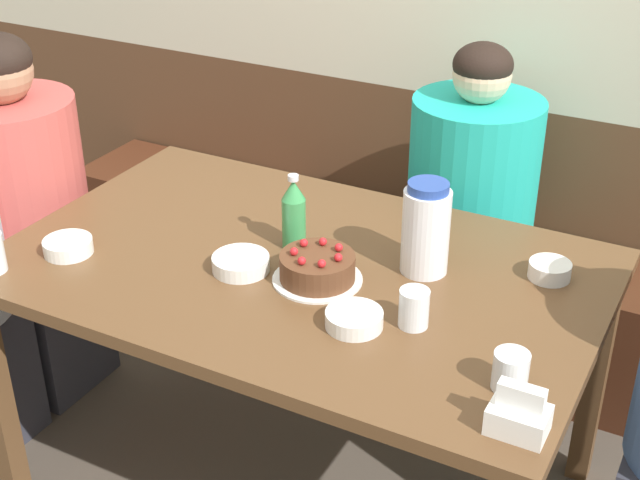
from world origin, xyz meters
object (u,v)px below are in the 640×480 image
at_px(person_dark_striped, 469,222).
at_px(bowl_side_dish, 550,270).
at_px(napkin_holder, 519,415).
at_px(bowl_sauce_shallow, 354,319).
at_px(birthday_cake, 317,268).
at_px(bowl_soup_white, 241,263).
at_px(water_pitcher, 426,229).
at_px(soju_bottle, 294,214).
at_px(glass_tumbler_short, 511,371).
at_px(bench_seat, 417,286).
at_px(bowl_rice_small, 68,246).
at_px(person_teal_shirt, 25,220).
at_px(glass_shot_small, 414,308).

bearing_deg(person_dark_striped, bowl_side_dish, 36.01).
height_order(napkin_holder, bowl_sauce_shallow, napkin_holder).
xyz_separation_m(birthday_cake, napkin_holder, (0.58, -0.31, 0.00)).
bearing_deg(bowl_soup_white, water_pitcher, 27.91).
distance_m(bowl_soup_white, bowl_side_dish, 0.75).
relative_size(birthday_cake, water_pitcher, 0.93).
bearing_deg(bowl_soup_white, soju_bottle, 70.75).
xyz_separation_m(bowl_side_dish, glass_tumbler_short, (0.04, -0.46, 0.02)).
height_order(bench_seat, person_dark_striped, person_dark_striped).
height_order(bowl_soup_white, bowl_rice_small, same).
distance_m(soju_bottle, person_teal_shirt, 0.97).
distance_m(glass_tumbler_short, person_dark_striped, 1.07).
relative_size(bowl_sauce_shallow, glass_tumbler_short, 1.58).
distance_m(bowl_side_dish, glass_shot_small, 0.40).
bearing_deg(bowl_side_dish, person_dark_striped, 126.01).
bearing_deg(bowl_sauce_shallow, glass_shot_small, 29.76).
height_order(napkin_holder, person_dark_striped, person_dark_striped).
bearing_deg(birthday_cake, water_pitcher, 38.66).
distance_m(birthday_cake, water_pitcher, 0.28).
height_order(birthday_cake, glass_tumbler_short, birthday_cake).
bearing_deg(birthday_cake, person_dark_striped, 81.17).
bearing_deg(bowl_rice_small, glass_tumbler_short, -0.50).
height_order(birthday_cake, bowl_soup_white, birthday_cake).
bearing_deg(soju_bottle, napkin_holder, -30.77).
xyz_separation_m(birthday_cake, glass_shot_small, (0.28, -0.07, 0.01)).
height_order(bowl_rice_small, person_dark_striped, person_dark_striped).
relative_size(bowl_sauce_shallow, glass_shot_small, 1.45).
bearing_deg(glass_tumbler_short, bowl_soup_white, 168.87).
distance_m(water_pitcher, person_dark_striped, 0.68).
distance_m(soju_bottle, glass_tumbler_short, 0.73).
distance_m(bowl_sauce_shallow, glass_tumbler_short, 0.37).
height_order(bench_seat, glass_tumbler_short, glass_tumbler_short).
relative_size(birthday_cake, person_dark_striped, 0.19).
distance_m(bowl_side_dish, person_teal_shirt, 1.58).
relative_size(soju_bottle, bowl_soup_white, 1.43).
bearing_deg(bench_seat, bowl_soup_white, -96.85).
bearing_deg(napkin_holder, water_pitcher, 128.76).
bearing_deg(water_pitcher, napkin_holder, -51.24).
relative_size(water_pitcher, glass_shot_small, 2.64).
bearing_deg(bowl_rice_small, bench_seat, 62.81).
relative_size(water_pitcher, bowl_rice_small, 1.89).
relative_size(bowl_side_dish, glass_shot_small, 1.15).
height_order(bench_seat, person_teal_shirt, person_teal_shirt).
bearing_deg(soju_bottle, person_teal_shirt, -179.19).
bearing_deg(bowl_rice_small, napkin_holder, -6.17).
distance_m(water_pitcher, bowl_sauce_shallow, 0.32).
bearing_deg(napkin_holder, glass_shot_small, 142.45).
bearing_deg(bowl_side_dish, water_pitcher, -159.06).
relative_size(bowl_rice_small, person_dark_striped, 0.11).
relative_size(bench_seat, bowl_soup_white, 19.25).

